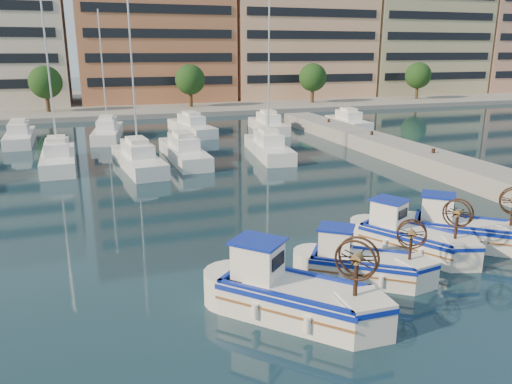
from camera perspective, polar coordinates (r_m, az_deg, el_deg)
name	(u,v)px	position (r m, az deg, el deg)	size (l,w,h in m)	color
ground	(376,282)	(18.67, 13.50, -10.00)	(300.00, 300.00, 0.00)	#1A3343
quay	(498,183)	(32.22, 25.95, 0.97)	(3.00, 60.00, 1.20)	gray
waterfront	(207,29)	(81.33, -5.59, 18.02)	(180.00, 40.00, 25.60)	gray
yacht_marina	(165,142)	(43.02, -10.41, 5.63)	(37.33, 22.89, 11.50)	white
fishing_boat_a	(290,292)	(15.72, 3.88, -11.38)	(4.56, 4.61, 2.97)	silver
fishing_boat_b	(360,262)	(18.50, 11.82, -7.84)	(3.96, 3.46, 2.44)	silver
fishing_boat_c	(410,236)	(21.35, 17.14, -4.80)	(3.51, 4.36, 2.64)	silver
fishing_boat_d	(461,228)	(22.92, 22.37, -3.83)	(4.33, 4.00, 2.72)	silver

